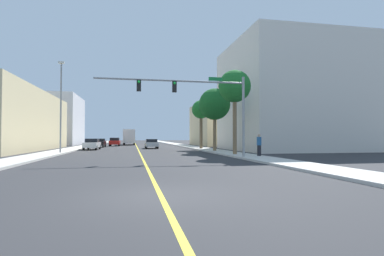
% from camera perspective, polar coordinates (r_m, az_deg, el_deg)
% --- Properties ---
extents(ground, '(192.00, 192.00, 0.00)m').
position_cam_1_polar(ground, '(50.99, -10.27, -3.55)').
color(ground, '#2D2D30').
extents(sidewalk_left, '(2.67, 168.00, 0.15)m').
position_cam_1_polar(sidewalk_left, '(51.58, -19.99, -3.37)').
color(sidewalk_left, beige).
rests_on(sidewalk_left, ground).
extents(sidewalk_right, '(2.67, 168.00, 0.15)m').
position_cam_1_polar(sidewalk_right, '(51.86, -0.61, -3.46)').
color(sidewalk_right, beige).
rests_on(sidewalk_right, ground).
extents(lane_marking_center, '(0.16, 144.00, 0.01)m').
position_cam_1_polar(lane_marking_center, '(50.99, -10.27, -3.55)').
color(lane_marking_center, yellow).
rests_on(lane_marking_center, ground).
extents(building_left_far, '(17.20, 14.94, 10.19)m').
position_cam_1_polar(building_left_far, '(70.23, -27.30, 1.29)').
color(building_left_far, silver).
rests_on(building_left_far, ground).
extents(building_right_near, '(16.92, 15.48, 13.70)m').
position_cam_1_polar(building_right_near, '(42.24, 18.82, 5.42)').
color(building_right_near, silver).
rests_on(building_right_near, ground).
extents(building_right_far, '(11.39, 16.27, 8.21)m').
position_cam_1_polar(building_right_far, '(60.98, 6.23, 0.60)').
color(building_right_far, beige).
rests_on(building_right_far, ground).
extents(traffic_signal_mast, '(11.42, 0.36, 6.28)m').
position_cam_1_polar(traffic_signal_mast, '(23.33, 1.27, 5.92)').
color(traffic_signal_mast, gray).
rests_on(traffic_signal_mast, sidewalk_right).
extents(street_lamp, '(0.56, 0.28, 9.16)m').
position_cam_1_polar(street_lamp, '(33.33, -23.37, 4.42)').
color(street_lamp, gray).
rests_on(street_lamp, sidewalk_left).
extents(palm_near, '(2.95, 2.95, 7.64)m').
position_cam_1_polar(palm_near, '(28.14, 8.00, 7.56)').
color(palm_near, brown).
rests_on(palm_near, sidewalk_right).
extents(palm_mid, '(3.56, 3.56, 7.03)m').
position_cam_1_polar(palm_mid, '(34.50, 4.26, 4.40)').
color(palm_mid, brown).
rests_on(palm_mid, sidewalk_right).
extents(palm_far, '(2.49, 2.49, 6.50)m').
position_cam_1_polar(palm_far, '(41.08, 1.70, 3.30)').
color(palm_far, brown).
rests_on(palm_far, sidewalk_right).
extents(car_white, '(1.86, 4.63, 1.47)m').
position_cam_1_polar(car_white, '(42.38, -18.21, -2.85)').
color(car_white, white).
rests_on(car_white, ground).
extents(car_silver, '(1.81, 4.00, 1.37)m').
position_cam_1_polar(car_silver, '(44.81, -7.62, -2.90)').
color(car_silver, '#BCBCC1').
rests_on(car_silver, ground).
extents(car_red, '(1.93, 3.87, 1.54)m').
position_cam_1_polar(car_red, '(57.97, -14.29, -2.52)').
color(car_red, red).
rests_on(car_red, ground).
extents(car_black, '(1.92, 3.99, 1.41)m').
position_cam_1_polar(car_black, '(51.74, -16.99, -2.66)').
color(car_black, black).
rests_on(car_black, ground).
extents(delivery_truck, '(2.41, 8.96, 3.23)m').
position_cam_1_polar(delivery_truck, '(65.87, -11.68, -1.62)').
color(delivery_truck, red).
rests_on(delivery_truck, ground).
extents(pedestrian, '(0.38, 0.38, 1.79)m').
position_cam_1_polar(pedestrian, '(25.57, 12.47, -3.11)').
color(pedestrian, black).
rests_on(pedestrian, sidewalk_right).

